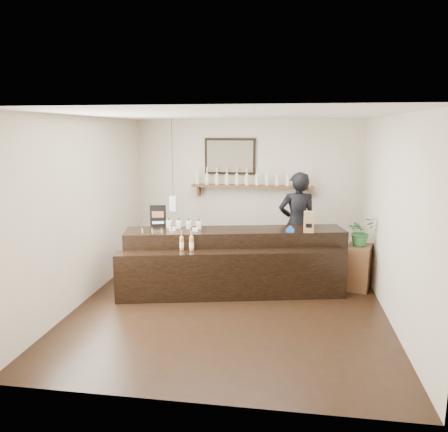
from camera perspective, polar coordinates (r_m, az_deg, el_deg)
ground at (r=6.77m, az=0.90°, el=-11.35°), size 5.00×5.00×0.00m
room_shell at (r=6.32m, az=0.95°, el=3.08°), size 5.00×5.00×5.00m
back_wall_decor at (r=8.67m, az=2.03°, el=5.61°), size 2.66×0.96×1.69m
counter at (r=7.14m, az=1.30°, el=-6.14°), size 3.62×1.67×1.16m
promo_sign at (r=7.35m, az=-8.61°, el=-0.02°), size 0.26×0.08×0.37m
paper_bag at (r=7.02m, az=11.02°, el=-0.77°), size 0.16×0.12×0.34m
tape_dispenser at (r=7.00m, az=8.65°, el=-1.79°), size 0.13×0.05×0.11m
side_cabinet at (r=7.59m, az=17.14°, el=-6.39°), size 0.50×0.59×0.73m
potted_plant at (r=7.44m, az=17.41°, el=-1.92°), size 0.57×0.56×0.48m
shopkeeper at (r=7.90m, az=9.56°, el=-0.18°), size 0.87×0.67×2.12m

